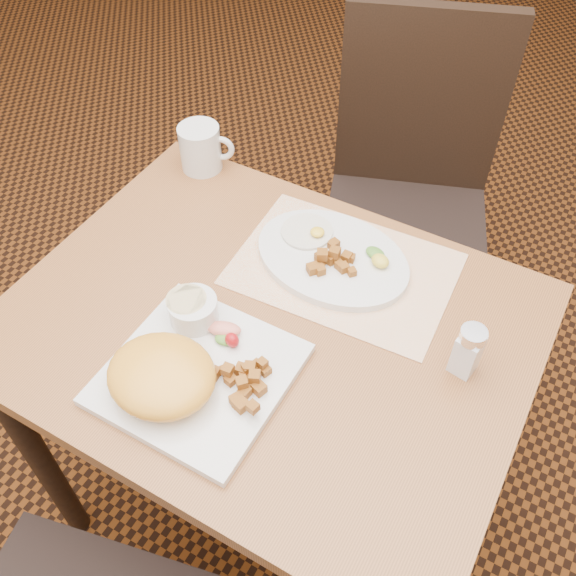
# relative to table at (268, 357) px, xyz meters

# --- Properties ---
(ground) EXTENTS (8.00, 8.00, 0.00)m
(ground) POSITION_rel_table_xyz_m (0.00, 0.00, -0.64)
(ground) COLOR black
(ground) RESTS_ON ground
(table) EXTENTS (0.90, 0.70, 0.75)m
(table) POSITION_rel_table_xyz_m (0.00, 0.00, 0.00)
(table) COLOR #9B5D2F
(table) RESTS_ON ground
(chair_far) EXTENTS (0.54, 0.55, 0.97)m
(chair_far) POSITION_rel_table_xyz_m (0.01, 0.72, -0.10)
(chair_far) COLOR black
(chair_far) RESTS_ON ground
(placemat) EXTENTS (0.41, 0.30, 0.00)m
(placemat) POSITION_rel_table_xyz_m (0.06, 0.18, 0.11)
(placemat) COLOR white
(placemat) RESTS_ON table
(plate_square) EXTENTS (0.28, 0.28, 0.02)m
(plate_square) POSITION_rel_table_xyz_m (-0.04, -0.15, 0.12)
(plate_square) COLOR silver
(plate_square) RESTS_ON table
(plate_oval) EXTENTS (0.33, 0.26, 0.02)m
(plate_oval) POSITION_rel_table_xyz_m (0.03, 0.18, 0.12)
(plate_oval) COLOR silver
(plate_oval) RESTS_ON placemat
(hollandaise_mound) EXTENTS (0.18, 0.16, 0.06)m
(hollandaise_mound) POSITION_rel_table_xyz_m (-0.07, -0.20, 0.16)
(hollandaise_mound) COLOR yellow
(hollandaise_mound) RESTS_ON plate_square
(ramekin) EXTENTS (0.09, 0.08, 0.05)m
(ramekin) POSITION_rel_table_xyz_m (-0.10, -0.07, 0.15)
(ramekin) COLOR silver
(ramekin) RESTS_ON plate_square
(garnish_sq) EXTENTS (0.08, 0.06, 0.03)m
(garnish_sq) POSITION_rel_table_xyz_m (-0.03, -0.07, 0.14)
(garnish_sq) COLOR #387223
(garnish_sq) RESTS_ON plate_square
(fried_egg) EXTENTS (0.10, 0.10, 0.02)m
(fried_egg) POSITION_rel_table_xyz_m (-0.03, 0.21, 0.13)
(fried_egg) COLOR white
(fried_egg) RESTS_ON plate_oval
(garnish_ov) EXTENTS (0.06, 0.06, 0.02)m
(garnish_ov) POSITION_rel_table_xyz_m (0.12, 0.21, 0.14)
(garnish_ov) COLOR #387223
(garnish_ov) RESTS_ON plate_oval
(salt_shaker) EXTENTS (0.05, 0.05, 0.10)m
(salt_shaker) POSITION_rel_table_xyz_m (0.33, 0.07, 0.16)
(salt_shaker) COLOR white
(salt_shaker) RESTS_ON table
(coffee_mug) EXTENTS (0.12, 0.09, 0.10)m
(coffee_mug) POSITION_rel_table_xyz_m (-0.34, 0.30, 0.16)
(coffee_mug) COLOR silver
(coffee_mug) RESTS_ON table
(home_fries_sq) EXTENTS (0.11, 0.10, 0.03)m
(home_fries_sq) POSITION_rel_table_xyz_m (0.04, -0.14, 0.14)
(home_fries_sq) COLOR #A15D1A
(home_fries_sq) RESTS_ON plate_square
(home_fries_ov) EXTENTS (0.09, 0.10, 0.03)m
(home_fries_ov) POSITION_rel_table_xyz_m (0.04, 0.16, 0.14)
(home_fries_ov) COLOR #A15D1A
(home_fries_ov) RESTS_ON plate_oval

